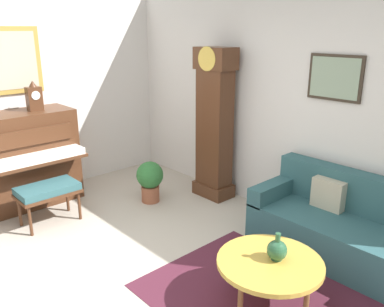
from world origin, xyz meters
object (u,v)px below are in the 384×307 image
piano_bench (48,191)px  mantel_clock (34,97)px  potted_plant (150,179)px  piano (19,160)px  green_jug (277,250)px  couch (348,229)px  coffee_table (270,264)px  grandfather_clock (214,128)px

piano_bench → mantel_clock: size_ratio=1.84×
potted_plant → mantel_clock: bearing=-135.6°
potted_plant → piano_bench: bearing=-104.3°
piano → piano_bench: piano is taller
piano → green_jug: piano is taller
couch → coffee_table: couch is taller
piano → green_jug: 3.52m
coffee_table → green_jug: 0.13m
couch → potted_plant: bearing=-165.4°
couch → coffee_table: (-0.10, -1.18, 0.08)m
grandfather_clock → couch: (2.03, -0.14, -0.65)m
potted_plant → coffee_table: bearing=-12.8°
piano → piano_bench: bearing=3.9°
mantel_clock → potted_plant: size_ratio=0.68×
piano → piano_bench: 0.75m
piano → coffee_table: 3.49m
mantel_clock → potted_plant: 1.81m
couch → grandfather_clock: bearing=176.1°
piano → grandfather_clock: 2.57m
coffee_table → couch: bearing=85.3°
piano → potted_plant: piano is taller
coffee_table → green_jug: size_ratio=3.67×
coffee_table → mantel_clock: mantel_clock is taller
grandfather_clock → green_jug: grandfather_clock is taller
piano → grandfather_clock: size_ratio=0.71×
grandfather_clock → couch: size_ratio=1.07×
grandfather_clock → green_jug: bearing=-32.7°
green_jug → piano_bench: bearing=-164.0°
mantel_clock → green_jug: size_ratio=1.58×
piano_bench → coffee_table: bearing=15.1°
piano → grandfather_clock: (1.46, 2.09, 0.34)m
piano → mantel_clock: 0.84m
couch → potted_plant: 2.54m
couch → piano: bearing=-150.9°
piano → green_jug: (3.42, 0.83, -0.12)m
grandfather_clock → mantel_clock: (-1.46, -1.79, 0.44)m
couch → potted_plant: (-2.46, -0.64, 0.01)m
couch → potted_plant: couch is taller
piano → mantel_clock: size_ratio=3.79×
grandfather_clock → mantel_clock: 2.36m
potted_plant → grandfather_clock: bearing=61.4°
mantel_clock → green_jug: bearing=8.9°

